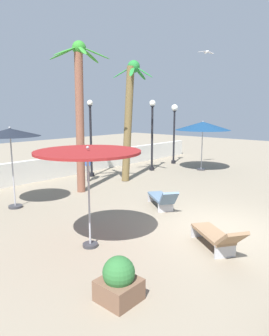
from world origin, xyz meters
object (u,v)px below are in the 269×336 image
(patio_umbrella_3, at_px, (10,134))
(lounge_chair_1, at_px, (162,198))
(lamp_post_0, at_px, (152,129))
(seagull_0, at_px, (206,52))
(palm_tree_2, at_px, (80,103))
(planter, at_px, (119,281))
(lamp_post_1, at_px, (174,124))
(patio_umbrella_1, at_px, (88,155))
(lamp_post_2, at_px, (91,136))
(palm_tree_0, at_px, (129,110))
(lounge_chair_0, at_px, (217,236))
(patio_umbrella_2, at_px, (203,126))
(guest_0, at_px, (88,162))

(patio_umbrella_3, relative_size, lounge_chair_1, 1.56)
(lamp_post_0, distance_m, seagull_0, 4.98)
(palm_tree_2, xyz_separation_m, planter, (-4.53, -6.61, -3.35))
(lamp_post_0, relative_size, lamp_post_1, 1.05)
(patio_umbrella_1, bearing_deg, lamp_post_2, 48.90)
(palm_tree_0, xyz_separation_m, lounge_chair_0, (-4.48, -7.01, -3.08))
(lamp_post_1, bearing_deg, seagull_0, -114.32)
(lamp_post_1, xyz_separation_m, lounge_chair_1, (-8.14, -5.08, -2.17))
(lamp_post_1, xyz_separation_m, seagull_0, (-1.25, -2.76, 3.94))
(patio_umbrella_3, bearing_deg, lamp_post_0, 4.24)
(patio_umbrella_3, bearing_deg, palm_tree_2, -0.51)
(palm_tree_2, height_order, planter, palm_tree_2)
(palm_tree_2, height_order, seagull_0, seagull_0)
(lamp_post_2, distance_m, planter, 11.14)
(palm_tree_2, height_order, lamp_post_0, palm_tree_2)
(patio_umbrella_2, relative_size, lounge_chair_1, 1.69)
(lounge_chair_0, height_order, planter, planter)
(patio_umbrella_2, xyz_separation_m, lamp_post_1, (0.80, 2.50, -0.01))
(lamp_post_1, xyz_separation_m, planter, (-13.03, -7.69, -2.17))
(planter, bearing_deg, palm_tree_2, 55.58)
(patio_umbrella_1, height_order, lounge_chair_0, patio_umbrella_1)
(patio_umbrella_3, bearing_deg, palm_tree_0, -0.37)
(planter, bearing_deg, patio_umbrella_2, 22.98)
(patio_umbrella_3, height_order, lounge_chair_1, patio_umbrella_3)
(lounge_chair_0, xyz_separation_m, lounge_chair_1, (1.81, 3.01, -0.01))
(palm_tree_0, height_order, palm_tree_2, palm_tree_2)
(patio_umbrella_1, height_order, lamp_post_1, lamp_post_1)
(lounge_chair_0, xyz_separation_m, planter, (-3.08, 0.41, -0.01))
(lounge_chair_1, bearing_deg, palm_tree_2, 95.02)
(patio_umbrella_2, distance_m, lamp_post_2, 6.43)
(palm_tree_2, relative_size, lounge_chair_1, 3.33)
(patio_umbrella_3, distance_m, planter, 7.17)
(palm_tree_0, bearing_deg, lounge_chair_0, -122.60)
(palm_tree_2, xyz_separation_m, lounge_chair_1, (0.35, -4.01, -3.35))
(palm_tree_0, distance_m, lamp_post_2, 2.56)
(palm_tree_0, distance_m, lounge_chair_0, 8.87)
(lounge_chair_0, xyz_separation_m, guest_0, (2.90, 8.33, 0.56))
(lounge_chair_1, bearing_deg, patio_umbrella_1, -172.91)
(palm_tree_2, bearing_deg, patio_umbrella_1, -127.14)
(lamp_post_0, relative_size, guest_0, 2.53)
(planter, bearing_deg, lamp_post_0, 35.47)
(patio_umbrella_1, relative_size, lamp_post_1, 0.68)
(patio_umbrella_2, xyz_separation_m, lamp_post_2, (-5.41, 3.46, -0.44))
(patio_umbrella_1, xyz_separation_m, patio_umbrella_2, (11.08, 3.04, 0.19))
(lamp_post_1, bearing_deg, patio_umbrella_3, -174.83)
(lamp_post_2, bearing_deg, patio_umbrella_2, -32.62)
(guest_0, relative_size, seagull_0, 1.62)
(seagull_0, height_order, planter, seagull_0)
(patio_umbrella_1, relative_size, seagull_0, 2.67)
(lamp_post_1, relative_size, lounge_chair_1, 2.06)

